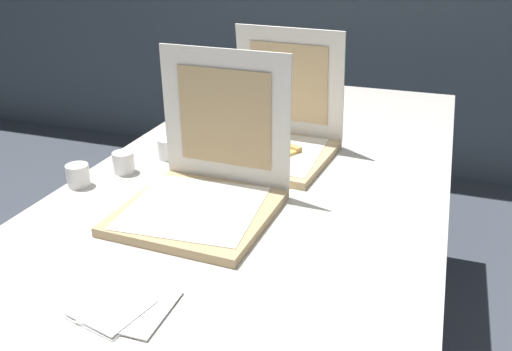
{
  "coord_description": "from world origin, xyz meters",
  "views": [
    {
      "loc": [
        0.43,
        -0.76,
        1.36
      ],
      "look_at": [
        0.02,
        0.41,
        0.8
      ],
      "focal_mm": 37.76,
      "sensor_mm": 36.0,
      "label": 1
    }
  ],
  "objects_px": {
    "cup_white_near_left": "(78,175)",
    "table": "(267,188)",
    "napkin_pile": "(120,308)",
    "pizza_box_middle": "(274,138)",
    "pizza_box_front": "(204,189)",
    "cup_white_far": "(225,120)",
    "cup_white_near_center": "(124,162)",
    "cup_white_mid": "(168,149)"
  },
  "relations": [
    {
      "from": "table",
      "to": "pizza_box_front",
      "type": "distance_m",
      "value": 0.29
    },
    {
      "from": "cup_white_near_left",
      "to": "cup_white_far",
      "type": "bearing_deg",
      "value": 71.43
    },
    {
      "from": "cup_white_near_left",
      "to": "table",
      "type": "bearing_deg",
      "value": 28.78
    },
    {
      "from": "table",
      "to": "pizza_box_middle",
      "type": "relative_size",
      "value": 5.36
    },
    {
      "from": "pizza_box_middle",
      "to": "cup_white_far",
      "type": "relative_size",
      "value": 6.29
    },
    {
      "from": "pizza_box_middle",
      "to": "cup_white_near_left",
      "type": "bearing_deg",
      "value": -132.57
    },
    {
      "from": "pizza_box_front",
      "to": "cup_white_near_left",
      "type": "relative_size",
      "value": 6.12
    },
    {
      "from": "pizza_box_front",
      "to": "cup_white_mid",
      "type": "xyz_separation_m",
      "value": [
        -0.24,
        0.26,
        -0.02
      ]
    },
    {
      "from": "pizza_box_middle",
      "to": "cup_white_mid",
      "type": "distance_m",
      "value": 0.32
    },
    {
      "from": "pizza_box_middle",
      "to": "cup_white_near_center",
      "type": "bearing_deg",
      "value": -137.92
    },
    {
      "from": "table",
      "to": "cup_white_near_center",
      "type": "height_order",
      "value": "cup_white_near_center"
    },
    {
      "from": "cup_white_far",
      "to": "napkin_pile",
      "type": "height_order",
      "value": "cup_white_far"
    },
    {
      "from": "cup_white_far",
      "to": "cup_white_near_center",
      "type": "bearing_deg",
      "value": -105.4
    },
    {
      "from": "cup_white_mid",
      "to": "napkin_pile",
      "type": "bearing_deg",
      "value": -68.99
    },
    {
      "from": "pizza_box_middle",
      "to": "napkin_pile",
      "type": "distance_m",
      "value": 0.8
    },
    {
      "from": "table",
      "to": "cup_white_far",
      "type": "xyz_separation_m",
      "value": [
        -0.26,
        0.32,
        0.08
      ]
    },
    {
      "from": "cup_white_far",
      "to": "cup_white_near_left",
      "type": "relative_size",
      "value": 1.0
    },
    {
      "from": "table",
      "to": "cup_white_near_center",
      "type": "relative_size",
      "value": 33.74
    },
    {
      "from": "cup_white_near_center",
      "to": "table",
      "type": "bearing_deg",
      "value": 18.7
    },
    {
      "from": "pizza_box_front",
      "to": "table",
      "type": "bearing_deg",
      "value": 75.44
    },
    {
      "from": "table",
      "to": "cup_white_mid",
      "type": "xyz_separation_m",
      "value": [
        -0.31,
        0.01,
        0.08
      ]
    },
    {
      "from": "table",
      "to": "cup_white_far",
      "type": "bearing_deg",
      "value": 129.39
    },
    {
      "from": "cup_white_far",
      "to": "pizza_box_middle",
      "type": "bearing_deg",
      "value": -36.67
    },
    {
      "from": "table",
      "to": "cup_white_mid",
      "type": "relative_size",
      "value": 33.74
    },
    {
      "from": "pizza_box_front",
      "to": "pizza_box_middle",
      "type": "relative_size",
      "value": 0.97
    },
    {
      "from": "table",
      "to": "pizza_box_front",
      "type": "height_order",
      "value": "pizza_box_front"
    },
    {
      "from": "pizza_box_middle",
      "to": "cup_white_near_center",
      "type": "height_order",
      "value": "pizza_box_middle"
    },
    {
      "from": "cup_white_far",
      "to": "napkin_pile",
      "type": "bearing_deg",
      "value": -78.37
    },
    {
      "from": "pizza_box_middle",
      "to": "cup_white_mid",
      "type": "height_order",
      "value": "pizza_box_middle"
    },
    {
      "from": "cup_white_far",
      "to": "cup_white_near_left",
      "type": "bearing_deg",
      "value": -108.57
    },
    {
      "from": "cup_white_far",
      "to": "cup_white_mid",
      "type": "bearing_deg",
      "value": -100.12
    },
    {
      "from": "pizza_box_middle",
      "to": "cup_white_far",
      "type": "distance_m",
      "value": 0.29
    },
    {
      "from": "cup_white_near_left",
      "to": "napkin_pile",
      "type": "xyz_separation_m",
      "value": [
        0.39,
        -0.41,
        -0.03
      ]
    },
    {
      "from": "pizza_box_front",
      "to": "cup_white_near_left",
      "type": "xyz_separation_m",
      "value": [
        -0.37,
        0.01,
        -0.02
      ]
    },
    {
      "from": "cup_white_near_center",
      "to": "cup_white_mid",
      "type": "xyz_separation_m",
      "value": [
        0.07,
        0.14,
        0.0
      ]
    },
    {
      "from": "table",
      "to": "cup_white_far",
      "type": "height_order",
      "value": "cup_white_far"
    },
    {
      "from": "pizza_box_front",
      "to": "cup_white_mid",
      "type": "bearing_deg",
      "value": 134.22
    },
    {
      "from": "table",
      "to": "pizza_box_front",
      "type": "bearing_deg",
      "value": -106.67
    },
    {
      "from": "napkin_pile",
      "to": "pizza_box_middle",
      "type": "bearing_deg",
      "value": 87.57
    },
    {
      "from": "pizza_box_front",
      "to": "cup_white_near_center",
      "type": "distance_m",
      "value": 0.33
    },
    {
      "from": "cup_white_mid",
      "to": "table",
      "type": "bearing_deg",
      "value": -1.14
    },
    {
      "from": "cup_white_mid",
      "to": "cup_white_near_left",
      "type": "bearing_deg",
      "value": -117.88
    }
  ]
}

